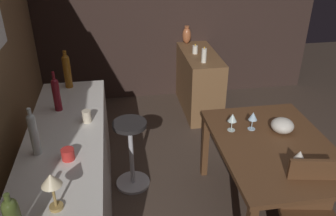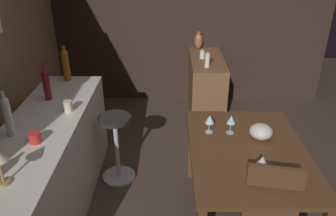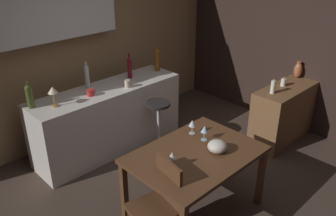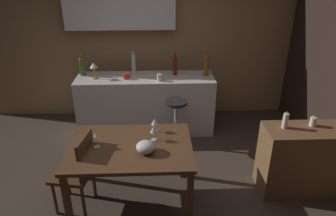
{
  "view_description": "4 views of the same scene",
  "coord_description": "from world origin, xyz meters",
  "px_view_note": "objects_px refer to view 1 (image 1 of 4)",
  "views": [
    {
      "loc": [
        -2.25,
        1.0,
        2.36
      ],
      "look_at": [
        0.43,
        0.57,
        0.89
      ],
      "focal_mm": 37.13,
      "sensor_mm": 36.0,
      "label": 1
    },
    {
      "loc": [
        -2.3,
        0.38,
        2.24
      ],
      "look_at": [
        0.47,
        0.4,
        0.84
      ],
      "focal_mm": 35.86,
      "sensor_mm": 36.0,
      "label": 2
    },
    {
      "loc": [
        -2.3,
        -2.17,
        2.68
      ],
      "look_at": [
        0.21,
        0.42,
        0.92
      ],
      "focal_mm": 37.49,
      "sensor_mm": 36.0,
      "label": 3
    },
    {
      "loc": [
        0.24,
        -3.04,
        2.51
      ],
      "look_at": [
        0.39,
        0.58,
        0.78
      ],
      "focal_mm": 33.15,
      "sensor_mm": 36.0,
      "label": 4
    }
  ],
  "objects_px": {
    "fruit_bowl": "(282,125)",
    "wine_bottle_ruby": "(56,93)",
    "pillar_candle_tall": "(204,56)",
    "wine_glass_right": "(232,118)",
    "counter_lamp": "(52,183)",
    "cup_red": "(68,154)",
    "wine_glass_center": "(253,117)",
    "wine_glass_left": "(300,156)",
    "dining_table": "(274,152)",
    "vase_copper": "(187,35)",
    "cup_cream": "(87,116)",
    "bar_stool": "(131,153)",
    "sideboard_cabinet": "(199,81)",
    "wine_bottle_clear": "(34,132)",
    "pillar_candle_short": "(195,50)",
    "wine_bottle_amber": "(67,70)",
    "chair_near_window": "(312,216)"
  },
  "relations": [
    {
      "from": "wine_bottle_amber",
      "to": "counter_lamp",
      "type": "relative_size",
      "value": 1.52
    },
    {
      "from": "dining_table",
      "to": "pillar_candle_short",
      "type": "distance_m",
      "value": 2.06
    },
    {
      "from": "sideboard_cabinet",
      "to": "wine_glass_left",
      "type": "relative_size",
      "value": 6.53
    },
    {
      "from": "cup_cream",
      "to": "vase_copper",
      "type": "distance_m",
      "value": 2.5
    },
    {
      "from": "wine_bottle_ruby",
      "to": "pillar_candle_tall",
      "type": "xyz_separation_m",
      "value": [
        1.12,
        -1.59,
        -0.15
      ]
    },
    {
      "from": "cup_red",
      "to": "vase_copper",
      "type": "relative_size",
      "value": 0.5
    },
    {
      "from": "wine_bottle_ruby",
      "to": "vase_copper",
      "type": "distance_m",
      "value": 2.44
    },
    {
      "from": "cup_cream",
      "to": "pillar_candle_short",
      "type": "relative_size",
      "value": 0.82
    },
    {
      "from": "pillar_candle_tall",
      "to": "wine_bottle_amber",
      "type": "bearing_deg",
      "value": 112.91
    },
    {
      "from": "sideboard_cabinet",
      "to": "vase_copper",
      "type": "height_order",
      "value": "vase_copper"
    },
    {
      "from": "chair_near_window",
      "to": "pillar_candle_short",
      "type": "relative_size",
      "value": 6.86
    },
    {
      "from": "dining_table",
      "to": "wine_glass_left",
      "type": "distance_m",
      "value": 0.4
    },
    {
      "from": "pillar_candle_tall",
      "to": "wine_glass_center",
      "type": "bearing_deg",
      "value": -177.4
    },
    {
      "from": "sideboard_cabinet",
      "to": "pillar_candle_tall",
      "type": "xyz_separation_m",
      "value": [
        -0.34,
        0.04,
        0.5
      ]
    },
    {
      "from": "wine_glass_right",
      "to": "counter_lamp",
      "type": "relative_size",
      "value": 0.66
    },
    {
      "from": "sideboard_cabinet",
      "to": "wine_glass_center",
      "type": "xyz_separation_m",
      "value": [
        -1.79,
        -0.03,
        0.46
      ]
    },
    {
      "from": "wine_bottle_amber",
      "to": "wine_bottle_clear",
      "type": "bearing_deg",
      "value": 173.7
    },
    {
      "from": "wine_bottle_amber",
      "to": "sideboard_cabinet",
      "type": "bearing_deg",
      "value": -57.81
    },
    {
      "from": "wine_bottle_clear",
      "to": "vase_copper",
      "type": "distance_m",
      "value": 3.01
    },
    {
      "from": "wine_glass_right",
      "to": "dining_table",
      "type": "bearing_deg",
      "value": -132.05
    },
    {
      "from": "fruit_bowl",
      "to": "wine_bottle_ruby",
      "type": "relative_size",
      "value": 0.55
    },
    {
      "from": "dining_table",
      "to": "sideboard_cabinet",
      "type": "relative_size",
      "value": 1.19
    },
    {
      "from": "wine_glass_left",
      "to": "wine_glass_center",
      "type": "relative_size",
      "value": 1.01
    },
    {
      "from": "dining_table",
      "to": "fruit_bowl",
      "type": "distance_m",
      "value": 0.26
    },
    {
      "from": "sideboard_cabinet",
      "to": "wine_bottle_amber",
      "type": "relative_size",
      "value": 2.94
    },
    {
      "from": "dining_table",
      "to": "fruit_bowl",
      "type": "bearing_deg",
      "value": -37.87
    },
    {
      "from": "bar_stool",
      "to": "vase_copper",
      "type": "height_order",
      "value": "vase_copper"
    },
    {
      "from": "wine_glass_left",
      "to": "wine_glass_right",
      "type": "height_order",
      "value": "wine_glass_left"
    },
    {
      "from": "pillar_candle_short",
      "to": "wine_glass_center",
      "type": "bearing_deg",
      "value": -176.85
    },
    {
      "from": "cup_cream",
      "to": "wine_glass_right",
      "type": "bearing_deg",
      "value": -93.47
    },
    {
      "from": "pillar_candle_tall",
      "to": "vase_copper",
      "type": "distance_m",
      "value": 0.77
    },
    {
      "from": "wine_bottle_amber",
      "to": "cup_red",
      "type": "relative_size",
      "value": 3.0
    },
    {
      "from": "wine_glass_left",
      "to": "counter_lamp",
      "type": "bearing_deg",
      "value": 99.92
    },
    {
      "from": "chair_near_window",
      "to": "cup_cream",
      "type": "xyz_separation_m",
      "value": [
        0.9,
        1.57,
        0.46
      ]
    },
    {
      "from": "wine_bottle_clear",
      "to": "wine_glass_left",
      "type": "bearing_deg",
      "value": -98.73
    },
    {
      "from": "wine_glass_center",
      "to": "wine_bottle_ruby",
      "type": "relative_size",
      "value": 0.47
    },
    {
      "from": "cup_cream",
      "to": "vase_copper",
      "type": "height_order",
      "value": "vase_copper"
    },
    {
      "from": "wine_glass_right",
      "to": "wine_bottle_amber",
      "type": "xyz_separation_m",
      "value": [
        0.79,
        1.43,
        0.22
      ]
    },
    {
      "from": "wine_bottle_ruby",
      "to": "cup_cream",
      "type": "xyz_separation_m",
      "value": [
        -0.24,
        -0.25,
        -0.11
      ]
    },
    {
      "from": "bar_stool",
      "to": "cup_red",
      "type": "height_order",
      "value": "cup_red"
    },
    {
      "from": "wine_glass_left",
      "to": "dining_table",
      "type": "bearing_deg",
      "value": 1.75
    },
    {
      "from": "wine_bottle_clear",
      "to": "counter_lamp",
      "type": "xyz_separation_m",
      "value": [
        -0.57,
        -0.19,
        0.01
      ]
    },
    {
      "from": "wine_bottle_clear",
      "to": "wine_bottle_ruby",
      "type": "bearing_deg",
      "value": -6.6
    },
    {
      "from": "counter_lamp",
      "to": "cup_red",
      "type": "bearing_deg",
      "value": -3.23
    },
    {
      "from": "sideboard_cabinet",
      "to": "wine_glass_left",
      "type": "height_order",
      "value": "wine_glass_left"
    },
    {
      "from": "wine_glass_left",
      "to": "vase_copper",
      "type": "xyz_separation_m",
      "value": [
        2.82,
        0.24,
        0.07
      ]
    },
    {
      "from": "sideboard_cabinet",
      "to": "counter_lamp",
      "type": "distance_m",
      "value": 3.15
    },
    {
      "from": "wine_bottle_clear",
      "to": "counter_lamp",
      "type": "height_order",
      "value": "wine_bottle_clear"
    },
    {
      "from": "dining_table",
      "to": "wine_bottle_clear",
      "type": "xyz_separation_m",
      "value": [
        -0.06,
        1.84,
        0.42
      ]
    },
    {
      "from": "wine_bottle_amber",
      "to": "wine_glass_left",
      "type": "bearing_deg",
      "value": -128.92
    }
  ]
}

